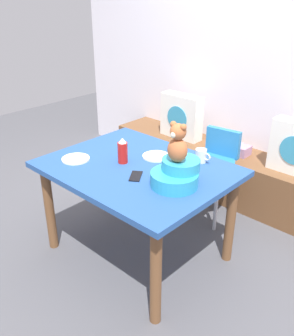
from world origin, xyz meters
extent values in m
plane|color=#4C4C51|center=(0.00, 0.00, 0.00)|extent=(8.00, 8.00, 0.00)
cube|color=silver|center=(0.00, 1.51, 1.30)|extent=(4.40, 0.10, 2.60)
cube|color=brown|center=(0.00, 1.24, 0.23)|extent=(2.60, 0.44, 0.46)
cube|color=white|center=(-0.58, 1.22, 0.68)|extent=(0.44, 0.14, 0.44)
cylinder|color=teal|center=(-0.58, 1.15, 0.68)|extent=(0.24, 0.01, 0.24)
cylinder|color=teal|center=(0.63, 1.15, 0.68)|extent=(0.24, 0.01, 0.24)
cube|color=#A87D9E|center=(0.09, 1.24, 0.50)|extent=(0.20, 0.14, 0.09)
cube|color=#264C8C|center=(0.00, 0.00, 0.72)|extent=(1.26, 0.99, 0.04)
cylinder|color=brown|center=(-0.54, -0.40, 0.35)|extent=(0.07, 0.07, 0.70)
cylinder|color=brown|center=(0.54, -0.40, 0.35)|extent=(0.07, 0.07, 0.70)
cylinder|color=brown|center=(-0.54, 0.40, 0.35)|extent=(0.07, 0.07, 0.70)
cylinder|color=brown|center=(0.54, 0.40, 0.35)|extent=(0.07, 0.07, 0.70)
cylinder|color=#2672B2|center=(0.12, 0.79, 0.51)|extent=(0.34, 0.34, 0.10)
cube|color=#2672B2|center=(0.10, 0.93, 0.67)|extent=(0.30, 0.09, 0.24)
cube|color=white|center=(0.14, 0.61, 0.58)|extent=(0.32, 0.24, 0.02)
cylinder|color=silver|center=(-0.02, 0.65, 0.23)|extent=(0.03, 0.03, 0.46)
cylinder|color=silver|center=(0.26, 0.65, 0.23)|extent=(0.03, 0.03, 0.46)
cylinder|color=silver|center=(-0.02, 0.93, 0.23)|extent=(0.03, 0.03, 0.46)
cylinder|color=silver|center=(0.26, 0.93, 0.23)|extent=(0.03, 0.03, 0.46)
cylinder|color=teal|center=(0.37, -0.04, 0.79)|extent=(0.30, 0.30, 0.09)
cylinder|color=teal|center=(0.37, 0.02, 0.86)|extent=(0.24, 0.24, 0.07)
ellipsoid|color=#B36036|center=(0.37, -0.02, 0.97)|extent=(0.13, 0.11, 0.15)
sphere|color=#B36036|center=(0.37, -0.02, 1.09)|extent=(0.10, 0.10, 0.10)
sphere|color=beige|center=(0.37, -0.07, 1.08)|extent=(0.04, 0.04, 0.04)
sphere|color=#B36036|center=(0.33, -0.02, 1.13)|extent=(0.04, 0.04, 0.04)
sphere|color=#B36036|center=(0.40, -0.02, 1.13)|extent=(0.04, 0.04, 0.04)
cylinder|color=red|center=(-0.12, -0.03, 0.81)|extent=(0.07, 0.07, 0.15)
cone|color=white|center=(-0.12, -0.03, 0.91)|extent=(0.06, 0.06, 0.03)
cylinder|color=silver|center=(0.28, 0.36, 0.79)|extent=(0.08, 0.08, 0.09)
torus|color=silver|center=(0.33, 0.36, 0.79)|extent=(0.06, 0.01, 0.06)
cylinder|color=white|center=(-0.40, -0.22, 0.75)|extent=(0.20, 0.20, 0.01)
cylinder|color=white|center=(-0.01, 0.21, 0.75)|extent=(0.20, 0.20, 0.01)
cube|color=black|center=(0.11, -0.12, 0.74)|extent=(0.14, 0.16, 0.01)
camera|label=1|loc=(1.66, -1.67, 1.87)|focal=40.27mm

